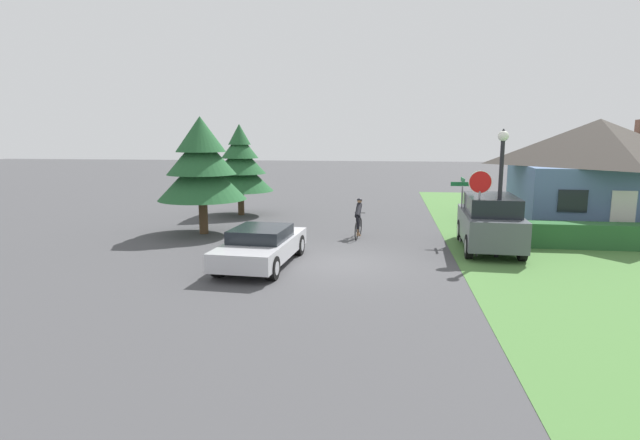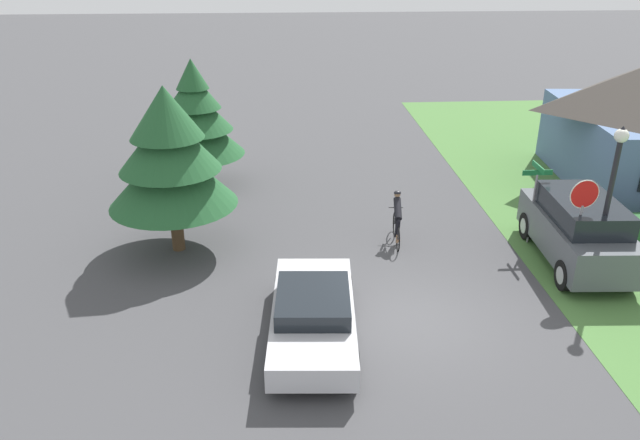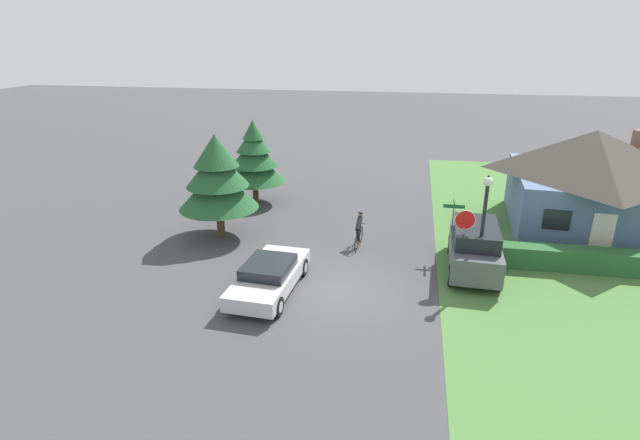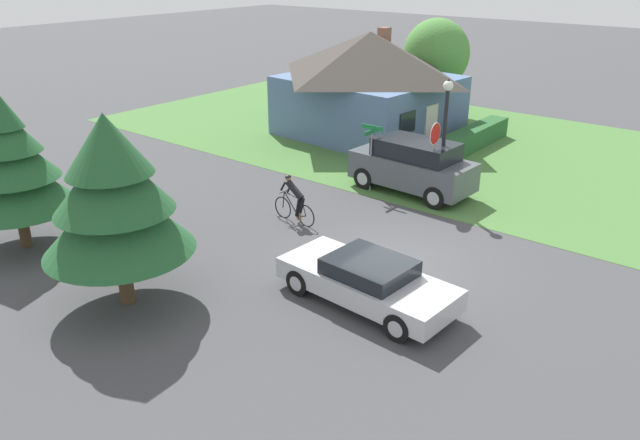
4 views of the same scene
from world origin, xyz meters
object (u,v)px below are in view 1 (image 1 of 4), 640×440
Objects in this scene: cottage_house at (596,171)px; street_lamp at (501,175)px; parked_suv_right at (490,222)px; conifer_tall_far at (240,165)px; cyclist at (358,219)px; sedan_left_lane at (262,246)px; stop_sign at (480,195)px; conifer_tall_near at (201,164)px; street_name_sign at (462,197)px.

cottage_house reaches higher than street_lamp.
conifer_tall_far is at bearing 62.04° from parked_suv_right.
cottage_house is 1.78× the size of parked_suv_right.
cyclist is 0.42× the size of street_lamp.
sedan_left_lane is at bearing 115.93° from parked_suv_right.
conifer_tall_far is (-3.70, 10.04, 1.98)m from sedan_left_lane.
cottage_house reaches higher than stop_sign.
conifer_tall_far is at bearing -39.03° from stop_sign.
street_lamp is at bearing -13.22° from conifer_tall_near.
parked_suv_right is 2.13m from street_lamp.
street_name_sign is (6.83, 4.57, 1.13)m from sedan_left_lane.
street_name_sign is 11.89m from conifer_tall_far.
cottage_house is 8.10m from street_name_sign.
cottage_house is 17.14m from conifer_tall_far.
conifer_tall_far reaches higher than cyclist.
sedan_left_lane is 1.02× the size of parked_suv_right.
sedan_left_lane is at bearing -146.19° from street_name_sign.
stop_sign is at bearing 179.55° from street_lamp.
street_name_sign is at bearing -87.45° from stop_sign.
stop_sign is at bearing -36.35° from conifer_tall_far.
street_lamp is at bearing -114.50° from cyclist.
street_lamp is 1.73× the size of street_name_sign.
cottage_house reaches higher than sedan_left_lane.
conifer_tall_near is 1.04× the size of conifer_tall_far.
street_lamp is 0.88× the size of conifer_tall_near.
cottage_house reaches higher than street_name_sign.
parked_suv_right is (7.66, 3.27, 0.40)m from sedan_left_lane.
conifer_tall_near reaches higher than conifer_tall_far.
stop_sign is 13.36m from conifer_tall_far.
conifer_tall_near is (-3.78, 4.82, 2.31)m from sedan_left_lane.
cyclist is (-10.62, -4.37, -1.77)m from cottage_house.
parked_suv_right is 1.85× the size of street_name_sign.
street_lamp is at bearing -70.23° from street_name_sign.
street_name_sign reaches higher than cyclist.
sedan_left_lane is 7.52m from stop_sign.
sedan_left_lane is at bearing -51.91° from conifer_tall_near.
conifer_tall_far is (-11.41, 7.92, -0.22)m from street_lamp.
parked_suv_right is 13.32m from conifer_tall_far.
cyclist is 6.93m from conifer_tall_near.
cyclist is 0.73× the size of street_name_sign.
street_name_sign is (-0.88, 2.45, -1.07)m from street_lamp.
conifer_tall_far is at bearing 23.76° from sedan_left_lane.
conifer_tall_far is at bearing 145.24° from street_lamp.
sedan_left_lane is 1.10× the size of street_lamp.
conifer_tall_far reaches higher than street_lamp.
street_lamp is (0.66, -0.01, 0.71)m from stop_sign.
street_name_sign reaches higher than parked_suv_right.
conifer_tall_far reaches higher than street_name_sign.
cottage_house is 8.41m from parked_suv_right.
street_name_sign is 10.68m from conifer_tall_near.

